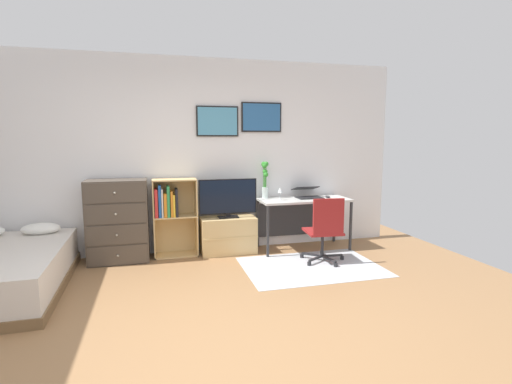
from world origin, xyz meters
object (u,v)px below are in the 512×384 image
at_px(tv_stand, 228,235).
at_px(desk, 302,207).
at_px(dresser, 118,221).
at_px(wine_glass, 280,191).
at_px(bookshelf, 172,211).
at_px(bamboo_vase, 265,179).
at_px(office_chair, 325,228).
at_px(television, 228,199).
at_px(laptop, 307,193).
at_px(computer_mouse, 328,197).

xyz_separation_m(tv_stand, desk, (1.10, -0.01, 0.35)).
relative_size(dresser, wine_glass, 5.97).
xyz_separation_m(bookshelf, wine_glass, (1.49, -0.18, 0.26)).
relative_size(bookshelf, wine_glass, 5.88).
bearing_deg(dresser, bamboo_vase, 3.31).
bearing_deg(bookshelf, office_chair, -23.65).
relative_size(television, wine_glass, 4.48).
distance_m(laptop, wine_glass, 0.50).
bearing_deg(bookshelf, desk, -1.80).
bearing_deg(bamboo_vase, office_chair, -57.91).
relative_size(bookshelf, bamboo_vase, 1.99).
xyz_separation_m(computer_mouse, bamboo_vase, (-0.90, 0.20, 0.27)).
xyz_separation_m(tv_stand, laptop, (1.20, 0.02, 0.55)).
distance_m(bookshelf, office_chair, 2.06).
bearing_deg(computer_mouse, wine_glass, -177.70).
bearing_deg(tv_stand, wine_glass, -9.85).
relative_size(computer_mouse, bamboo_vase, 0.20).
bearing_deg(computer_mouse, dresser, 178.42).
bearing_deg(laptop, office_chair, -97.32).
distance_m(bookshelf, tv_stand, 0.85).
relative_size(tv_stand, bamboo_vase, 1.43).
bearing_deg(desk, bookshelf, 178.20).
bearing_deg(bookshelf, computer_mouse, -3.73).
distance_m(dresser, computer_mouse, 2.93).
distance_m(television, computer_mouse, 1.47).
bearing_deg(laptop, tv_stand, 179.23).
distance_m(bookshelf, computer_mouse, 2.24).
bearing_deg(tv_stand, bookshelf, 176.28).
bearing_deg(dresser, computer_mouse, -1.58).
relative_size(computer_mouse, wine_glass, 0.58).
bearing_deg(bookshelf, television, -5.38).
bearing_deg(laptop, wine_glass, -164.68).
height_order(dresser, desk, dresser).
height_order(dresser, tv_stand, dresser).
distance_m(tv_stand, desk, 1.15).
height_order(dresser, television, dresser).
xyz_separation_m(bookshelf, office_chair, (1.88, -0.82, -0.16)).
height_order(bookshelf, television, bookshelf).
height_order(dresser, bookshelf, dresser).
bearing_deg(desk, wine_glass, -162.77).
xyz_separation_m(tv_stand, bamboo_vase, (0.57, 0.10, 0.77)).
bearing_deg(dresser, office_chair, -16.47).
distance_m(television, desk, 1.11).
height_order(dresser, computer_mouse, dresser).
xyz_separation_m(bookshelf, laptop, (1.96, -0.03, 0.18)).
bearing_deg(desk, television, -179.30).
relative_size(laptop, computer_mouse, 3.91).
xyz_separation_m(tv_stand, office_chair, (1.12, -0.77, 0.20)).
bearing_deg(tv_stand, office_chair, -34.74).
relative_size(office_chair, laptop, 2.11).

